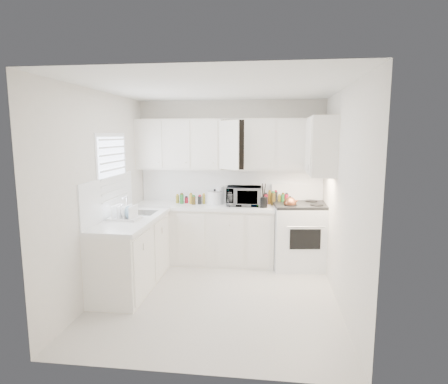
% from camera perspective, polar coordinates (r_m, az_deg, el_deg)
% --- Properties ---
extents(floor, '(3.20, 3.20, 0.00)m').
position_cam_1_polar(floor, '(5.01, -1.02, -15.53)').
color(floor, beige).
rests_on(floor, ground).
extents(ceiling, '(3.20, 3.20, 0.00)m').
position_cam_1_polar(ceiling, '(4.60, -1.11, 15.50)').
color(ceiling, white).
rests_on(ceiling, ground).
extents(wall_back, '(3.00, 0.00, 3.00)m').
position_cam_1_polar(wall_back, '(6.20, 1.02, 1.71)').
color(wall_back, silver).
rests_on(wall_back, ground).
extents(wall_front, '(3.00, 0.00, 3.00)m').
position_cam_1_polar(wall_front, '(3.08, -5.27, -5.52)').
color(wall_front, silver).
rests_on(wall_front, ground).
extents(wall_left, '(0.00, 3.20, 3.20)m').
position_cam_1_polar(wall_left, '(5.06, -18.13, -0.32)').
color(wall_left, silver).
rests_on(wall_left, ground).
extents(wall_right, '(0.00, 3.20, 3.20)m').
position_cam_1_polar(wall_right, '(4.66, 17.52, -1.03)').
color(wall_right, silver).
rests_on(wall_right, ground).
extents(window_blinds, '(0.06, 0.96, 1.06)m').
position_cam_1_polar(window_blinds, '(5.34, -16.48, 2.91)').
color(window_blinds, white).
rests_on(window_blinds, wall_left).
extents(lower_cabinets_back, '(2.22, 0.60, 0.90)m').
position_cam_1_polar(lower_cabinets_back, '(6.13, -2.95, -6.50)').
color(lower_cabinets_back, white).
rests_on(lower_cabinets_back, floor).
extents(lower_cabinets_left, '(0.60, 1.60, 0.90)m').
position_cam_1_polar(lower_cabinets_left, '(5.32, -13.80, -9.13)').
color(lower_cabinets_left, white).
rests_on(lower_cabinets_left, floor).
extents(countertop_back, '(2.24, 0.64, 0.05)m').
position_cam_1_polar(countertop_back, '(6.01, -3.00, -2.15)').
color(countertop_back, white).
rests_on(countertop_back, lower_cabinets_back).
extents(countertop_left, '(0.64, 1.62, 0.05)m').
position_cam_1_polar(countertop_left, '(5.19, -13.89, -4.14)').
color(countertop_left, white).
rests_on(countertop_left, lower_cabinets_left).
extents(backsplash_back, '(2.98, 0.02, 0.55)m').
position_cam_1_polar(backsplash_back, '(6.20, 1.01, 1.01)').
color(backsplash_back, white).
rests_on(backsplash_back, wall_back).
extents(backsplash_left, '(0.02, 1.60, 0.55)m').
position_cam_1_polar(backsplash_left, '(5.25, -17.07, -0.79)').
color(backsplash_left, white).
rests_on(backsplash_left, wall_left).
extents(upper_cabinets_back, '(3.00, 0.33, 0.80)m').
position_cam_1_polar(upper_cabinets_back, '(6.02, 0.86, 3.41)').
color(upper_cabinets_back, white).
rests_on(upper_cabinets_back, wall_back).
extents(upper_cabinets_right, '(0.33, 0.90, 0.80)m').
position_cam_1_polar(upper_cabinets_right, '(5.41, 14.34, 2.54)').
color(upper_cabinets_right, white).
rests_on(upper_cabinets_right, wall_right).
extents(sink, '(0.42, 0.38, 0.30)m').
position_cam_1_polar(sink, '(5.48, -12.65, -1.86)').
color(sink, gray).
rests_on(sink, countertop_left).
extents(stove, '(0.92, 0.79, 1.29)m').
position_cam_1_polar(stove, '(5.97, 11.54, -5.13)').
color(stove, white).
rests_on(stove, floor).
extents(tea_kettle, '(0.27, 0.24, 0.22)m').
position_cam_1_polar(tea_kettle, '(5.72, 9.99, -1.56)').
color(tea_kettle, '#9F452B').
rests_on(tea_kettle, stove).
extents(frying_pan, '(0.36, 0.47, 0.04)m').
position_cam_1_polar(frying_pan, '(6.08, 13.21, -1.87)').
color(frying_pan, black).
rests_on(frying_pan, stove).
extents(microwave, '(0.55, 0.32, 0.36)m').
position_cam_1_polar(microwave, '(5.91, 3.04, -0.29)').
color(microwave, gray).
rests_on(microwave, countertop_back).
extents(rice_cooker, '(0.27, 0.27, 0.24)m').
position_cam_1_polar(rice_cooker, '(6.02, -1.42, -0.70)').
color(rice_cooker, white).
rests_on(rice_cooker, countertop_back).
extents(paper_towel, '(0.12, 0.12, 0.27)m').
position_cam_1_polar(paper_towel, '(6.16, -0.60, -0.35)').
color(paper_towel, white).
rests_on(paper_towel, countertop_back).
extents(utensil_crock, '(0.16, 0.16, 0.38)m').
position_cam_1_polar(utensil_crock, '(5.76, 6.04, -0.48)').
color(utensil_crock, black).
rests_on(utensil_crock, countertop_back).
extents(dish_rack, '(0.41, 0.32, 0.22)m').
position_cam_1_polar(dish_rack, '(5.10, -14.93, -2.86)').
color(dish_rack, white).
rests_on(dish_rack, countertop_left).
extents(spice_left_0, '(0.06, 0.06, 0.13)m').
position_cam_1_polar(spice_left_0, '(6.21, -6.98, -1.00)').
color(spice_left_0, olive).
rests_on(spice_left_0, countertop_back).
extents(spice_left_1, '(0.06, 0.06, 0.13)m').
position_cam_1_polar(spice_left_1, '(6.11, -6.50, -1.15)').
color(spice_left_1, '#26722F').
rests_on(spice_left_1, countertop_back).
extents(spice_left_2, '(0.06, 0.06, 0.13)m').
position_cam_1_polar(spice_left_2, '(6.18, -5.63, -1.03)').
color(spice_left_2, '#AB162A').
rests_on(spice_left_2, countertop_back).
extents(spice_left_3, '(0.06, 0.06, 0.13)m').
position_cam_1_polar(spice_left_3, '(6.08, -5.13, -1.19)').
color(spice_left_3, gold).
rests_on(spice_left_3, countertop_back).
extents(spice_left_4, '(0.06, 0.06, 0.13)m').
position_cam_1_polar(spice_left_4, '(6.15, -4.27, -1.06)').
color(spice_left_4, '#4D3C16').
rests_on(spice_left_4, countertop_back).
extents(spice_left_5, '(0.06, 0.06, 0.13)m').
position_cam_1_polar(spice_left_5, '(6.05, -3.74, -1.22)').
color(spice_left_5, black).
rests_on(spice_left_5, countertop_back).
extents(spice_left_6, '(0.06, 0.06, 0.13)m').
position_cam_1_polar(spice_left_6, '(6.12, -2.89, -1.09)').
color(spice_left_6, olive).
rests_on(spice_left_6, countertop_back).
extents(sauce_right_0, '(0.06, 0.06, 0.19)m').
position_cam_1_polar(sauce_right_0, '(6.07, 6.33, -0.94)').
color(sauce_right_0, '#AB162A').
rests_on(sauce_right_0, countertop_back).
extents(sauce_right_1, '(0.06, 0.06, 0.19)m').
position_cam_1_polar(sauce_right_1, '(6.01, 6.85, -1.04)').
color(sauce_right_1, gold).
rests_on(sauce_right_1, countertop_back).
extents(sauce_right_2, '(0.06, 0.06, 0.19)m').
position_cam_1_polar(sauce_right_2, '(6.06, 7.37, -0.96)').
color(sauce_right_2, '#4D3C16').
rests_on(sauce_right_2, countertop_back).
extents(sauce_right_3, '(0.06, 0.06, 0.19)m').
position_cam_1_polar(sauce_right_3, '(6.01, 7.90, -1.06)').
color(sauce_right_3, black).
rests_on(sauce_right_3, countertop_back).
extents(sauce_right_4, '(0.06, 0.06, 0.19)m').
position_cam_1_polar(sauce_right_4, '(6.07, 8.41, -0.97)').
color(sauce_right_4, olive).
rests_on(sauce_right_4, countertop_back).
extents(sauce_right_5, '(0.06, 0.06, 0.19)m').
position_cam_1_polar(sauce_right_5, '(6.01, 8.95, -1.08)').
color(sauce_right_5, '#26722F').
rests_on(sauce_right_5, countertop_back).
extents(sauce_right_6, '(0.06, 0.06, 0.19)m').
position_cam_1_polar(sauce_right_6, '(6.07, 9.45, -0.99)').
color(sauce_right_6, '#AB162A').
rests_on(sauce_right_6, countertop_back).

